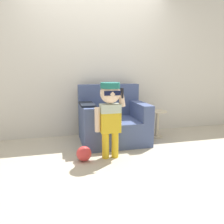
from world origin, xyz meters
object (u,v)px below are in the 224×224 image
object	(u,v)px
armchair	(112,122)
side_table	(157,121)
person_child	(110,109)
toy_ball	(84,154)

from	to	relation	value
armchair	side_table	xyz separation A→B (m)	(0.81, 0.00, -0.04)
person_child	side_table	distance (m)	1.29
armchair	side_table	bearing A→B (deg)	0.11
person_child	toy_ball	distance (m)	0.68
armchair	toy_ball	world-z (taller)	armchair
side_table	armchair	bearing A→B (deg)	-179.89
person_child	toy_ball	size ratio (longest dim) A/B	5.14
side_table	toy_ball	bearing A→B (deg)	-152.88
side_table	toy_ball	size ratio (longest dim) A/B	2.41
person_child	side_table	world-z (taller)	person_child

